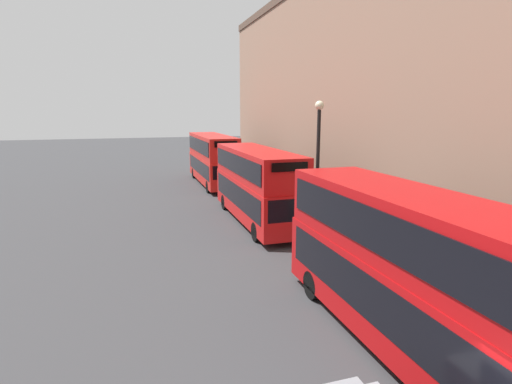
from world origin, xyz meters
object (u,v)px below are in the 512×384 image
object	(u,v)px
bus_second_in_queue	(257,182)
bus_third_in_queue	(212,157)
bus_leading	(412,267)
pedestrian	(509,315)

from	to	relation	value
bus_second_in_queue	bus_third_in_queue	size ratio (longest dim) A/B	0.95
bus_leading	pedestrian	xyz separation A→B (m)	(2.99, -0.55, -1.59)
bus_second_in_queue	bus_leading	bearing A→B (deg)	-90.00
bus_leading	pedestrian	size ratio (longest dim) A/B	5.75
bus_second_in_queue	bus_third_in_queue	world-z (taller)	bus_third_in_queue
bus_leading	bus_third_in_queue	bearing A→B (deg)	90.00
bus_third_in_queue	pedestrian	bearing A→B (deg)	-83.79
bus_leading	bus_third_in_queue	xyz separation A→B (m)	(-0.00, 26.95, 0.00)
bus_third_in_queue	pedestrian	size ratio (longest dim) A/B	5.97
bus_second_in_queue	bus_third_in_queue	distance (m)	13.17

